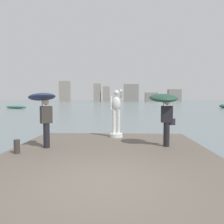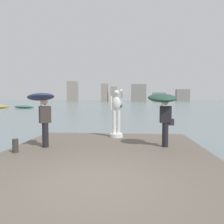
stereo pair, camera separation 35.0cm
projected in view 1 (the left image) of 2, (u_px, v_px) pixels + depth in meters
name	position (u px, v px, depth m)	size (l,w,h in m)	color
ground_plane	(119.00, 109.00, 44.48)	(400.00, 400.00, 0.00)	slate
pier	(107.00, 167.00, 6.23)	(6.80, 9.31, 0.40)	#60564C
statue_white_figure	(116.00, 116.00, 9.80)	(0.58, 0.85, 2.16)	white
onlooker_left	(44.00, 106.00, 7.61)	(1.31, 1.31, 1.99)	black
onlooker_right	(164.00, 105.00, 7.88)	(1.07, 1.10, 1.98)	black
mooring_bollard	(17.00, 146.00, 6.92)	(0.19, 0.19, 0.44)	#38332D
boat_mid	(224.00, 106.00, 47.99)	(1.53, 3.35, 0.84)	#336B5B
boat_far	(16.00, 107.00, 45.85)	(5.37, 2.71, 0.61)	#336B5B
boat_rightward	(113.00, 105.00, 53.89)	(1.74, 4.42, 1.53)	#336B5B
distant_skyline	(118.00, 93.00, 145.40)	(82.84, 12.16, 13.77)	gray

